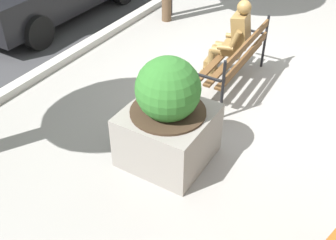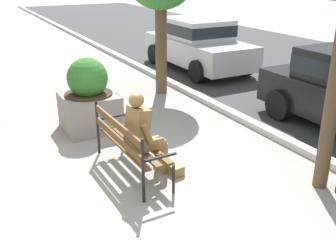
# 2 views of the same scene
# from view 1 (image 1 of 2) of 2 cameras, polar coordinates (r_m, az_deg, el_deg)

# --- Properties ---
(ground_plane) EXTENTS (80.00, 80.00, 0.00)m
(ground_plane) POSITION_cam_1_polar(r_m,az_deg,el_deg) (6.94, 8.94, 5.11)
(ground_plane) COLOR gray
(curb_stone) EXTENTS (60.00, 0.20, 0.12)m
(curb_stone) POSITION_cam_1_polar(r_m,az_deg,el_deg) (8.26, -9.98, 10.98)
(curb_stone) COLOR #B2AFA8
(curb_stone) RESTS_ON ground
(park_bench) EXTENTS (1.81, 0.57, 0.95)m
(park_bench) POSITION_cam_1_polar(r_m,az_deg,el_deg) (6.56, 9.49, 8.55)
(park_bench) COLOR brown
(park_bench) RESTS_ON ground
(bronze_statue_seated) EXTENTS (0.61, 0.82, 1.37)m
(bronze_statue_seated) POSITION_cam_1_polar(r_m,az_deg,el_deg) (6.78, 8.77, 10.79)
(bronze_statue_seated) COLOR olive
(bronze_statue_seated) RESTS_ON ground
(concrete_planter) EXTENTS (1.03, 1.03, 1.44)m
(concrete_planter) POSITION_cam_1_polar(r_m,az_deg,el_deg) (5.00, 0.00, 0.23)
(concrete_planter) COLOR gray
(concrete_planter) RESTS_ON ground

